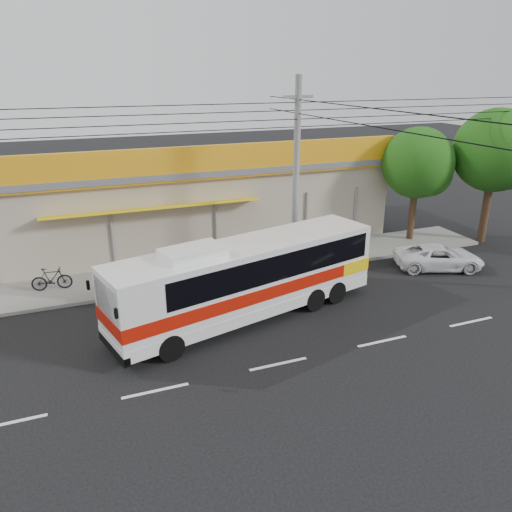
{
  "coord_description": "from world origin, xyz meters",
  "views": [
    {
      "loc": [
        -5.75,
        -15.25,
        8.97
      ],
      "look_at": [
        0.97,
        2.0,
        2.06
      ],
      "focal_mm": 35.0,
      "sensor_mm": 36.0,
      "label": 1
    }
  ],
  "objects_px": {
    "utility_pole": "(298,113)",
    "motorbike_dark": "(52,279)",
    "white_car": "(439,257)",
    "tree_far": "(420,165)",
    "coach_bus": "(251,274)",
    "tree_near": "(498,153)"
  },
  "relations": [
    {
      "from": "coach_bus",
      "to": "utility_pole",
      "type": "bearing_deg",
      "value": 29.68
    },
    {
      "from": "motorbike_dark",
      "to": "tree_near",
      "type": "relative_size",
      "value": 0.23
    },
    {
      "from": "white_car",
      "to": "tree_far",
      "type": "bearing_deg",
      "value": -0.13
    },
    {
      "from": "white_car",
      "to": "utility_pole",
      "type": "relative_size",
      "value": 0.12
    },
    {
      "from": "motorbike_dark",
      "to": "tree_far",
      "type": "distance_m",
      "value": 19.12
    },
    {
      "from": "tree_near",
      "to": "tree_far",
      "type": "height_order",
      "value": "tree_near"
    },
    {
      "from": "utility_pole",
      "to": "tree_near",
      "type": "xyz_separation_m",
      "value": [
        11.98,
        0.53,
        -2.4
      ]
    },
    {
      "from": "white_car",
      "to": "tree_far",
      "type": "relative_size",
      "value": 0.66
    },
    {
      "from": "white_car",
      "to": "tree_near",
      "type": "height_order",
      "value": "tree_near"
    },
    {
      "from": "white_car",
      "to": "tree_far",
      "type": "xyz_separation_m",
      "value": [
        1.46,
        3.87,
        3.65
      ]
    },
    {
      "from": "coach_bus",
      "to": "tree_far",
      "type": "relative_size",
      "value": 1.77
    },
    {
      "from": "motorbike_dark",
      "to": "utility_pole",
      "type": "bearing_deg",
      "value": -94.32
    },
    {
      "from": "coach_bus",
      "to": "utility_pole",
      "type": "distance_m",
      "value": 7.19
    },
    {
      "from": "coach_bus",
      "to": "tree_far",
      "type": "xyz_separation_m",
      "value": [
        11.64,
        5.29,
        2.45
      ]
    },
    {
      "from": "motorbike_dark",
      "to": "white_car",
      "type": "bearing_deg",
      "value": -96.12
    },
    {
      "from": "white_car",
      "to": "utility_pole",
      "type": "xyz_separation_m",
      "value": [
        -6.84,
        1.8,
        6.71
      ]
    },
    {
      "from": "utility_pole",
      "to": "motorbike_dark",
      "type": "bearing_deg",
      "value": 169.73
    },
    {
      "from": "tree_near",
      "to": "tree_far",
      "type": "relative_size",
      "value": 1.15
    },
    {
      "from": "utility_pole",
      "to": "tree_far",
      "type": "height_order",
      "value": "utility_pole"
    },
    {
      "from": "coach_bus",
      "to": "white_car",
      "type": "relative_size",
      "value": 2.67
    },
    {
      "from": "motorbike_dark",
      "to": "utility_pole",
      "type": "height_order",
      "value": "utility_pole"
    },
    {
      "from": "white_car",
      "to": "utility_pole",
      "type": "bearing_deg",
      "value": 95.82
    }
  ]
}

